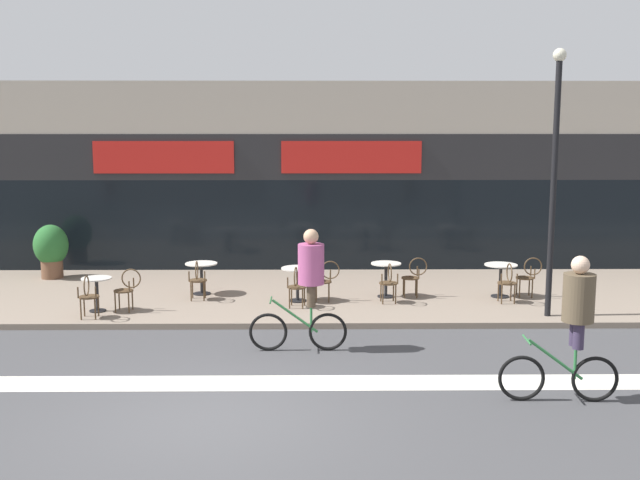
% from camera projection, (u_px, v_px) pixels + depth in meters
% --- Properties ---
extents(ground_plane, '(120.00, 120.00, 0.00)m').
position_uv_depth(ground_plane, '(208.00, 419.00, 10.17)').
color(ground_plane, '#424244').
extents(sidewalk_slab, '(40.00, 5.50, 0.12)m').
position_uv_depth(sidewalk_slab, '(251.00, 295.00, 17.32)').
color(sidewalk_slab, gray).
rests_on(sidewalk_slab, ground).
extents(storefront_facade, '(40.00, 4.06, 5.09)m').
position_uv_depth(storefront_facade, '(263.00, 175.00, 21.60)').
color(storefront_facade, '#B2A899').
rests_on(storefront_facade, ground).
extents(bike_lane_stripe, '(36.00, 0.70, 0.01)m').
position_uv_depth(bike_lane_stripe, '(220.00, 383.00, 11.57)').
color(bike_lane_stripe, silver).
rests_on(bike_lane_stripe, ground).
extents(bistro_table_0, '(0.62, 0.62, 0.71)m').
position_uv_depth(bistro_table_0, '(97.00, 288.00, 15.48)').
color(bistro_table_0, black).
rests_on(bistro_table_0, sidewalk_slab).
extents(bistro_table_1, '(0.73, 0.73, 0.72)m').
position_uv_depth(bistro_table_1, '(201.00, 272.00, 17.06)').
color(bistro_table_1, black).
rests_on(bistro_table_1, sidewalk_slab).
extents(bistro_table_2, '(0.71, 0.71, 0.75)m').
position_uv_depth(bistro_table_2, '(297.00, 277.00, 16.37)').
color(bistro_table_2, black).
rests_on(bistro_table_2, sidewalk_slab).
extents(bistro_table_3, '(0.68, 0.68, 0.78)m').
position_uv_depth(bistro_table_3, '(386.00, 273.00, 16.77)').
color(bistro_table_3, black).
rests_on(bistro_table_3, sidewalk_slab).
extents(bistro_table_4, '(0.73, 0.73, 0.75)m').
position_uv_depth(bistro_table_4, '(501.00, 274.00, 16.78)').
color(bistro_table_4, black).
rests_on(bistro_table_4, sidewalk_slab).
extents(cafe_chair_0_near, '(0.42, 0.59, 0.90)m').
position_uv_depth(cafe_chair_0_near, '(88.00, 294.00, 14.86)').
color(cafe_chair_0_near, '#4C3823').
rests_on(cafe_chair_0_near, sidewalk_slab).
extents(cafe_chair_0_side, '(0.58, 0.41, 0.90)m').
position_uv_depth(cafe_chair_0_side, '(127.00, 287.00, 15.49)').
color(cafe_chair_0_side, '#4C3823').
rests_on(cafe_chair_0_side, sidewalk_slab).
extents(cafe_chair_1_near, '(0.42, 0.58, 0.90)m').
position_uv_depth(cafe_chair_1_near, '(197.00, 277.00, 16.44)').
color(cafe_chair_1_near, '#4C3823').
rests_on(cafe_chair_1_near, sidewalk_slab).
extents(cafe_chair_2_near, '(0.45, 0.60, 0.90)m').
position_uv_depth(cafe_chair_2_near, '(296.00, 284.00, 15.75)').
color(cafe_chair_2_near, '#4C3823').
rests_on(cafe_chair_2_near, sidewalk_slab).
extents(cafe_chair_2_side, '(0.58, 0.41, 0.90)m').
position_uv_depth(cafe_chair_2_side, '(326.00, 278.00, 16.38)').
color(cafe_chair_2_side, '#4C3823').
rests_on(cafe_chair_2_side, sidewalk_slab).
extents(cafe_chair_3_near, '(0.43, 0.59, 0.90)m').
position_uv_depth(cafe_chair_3_near, '(389.00, 280.00, 16.16)').
color(cafe_chair_3_near, '#4C3823').
rests_on(cafe_chair_3_near, sidewalk_slab).
extents(cafe_chair_3_side, '(0.58, 0.41, 0.90)m').
position_uv_depth(cafe_chair_3_side, '(414.00, 274.00, 16.78)').
color(cafe_chair_3_side, '#4C3823').
rests_on(cafe_chair_3_side, sidewalk_slab).
extents(cafe_chair_4_near, '(0.41, 0.58, 0.90)m').
position_uv_depth(cafe_chair_4_near, '(508.00, 280.00, 16.17)').
color(cafe_chair_4_near, '#4C3823').
rests_on(cafe_chair_4_near, sidewalk_slab).
extents(cafe_chair_4_side, '(0.58, 0.42, 0.90)m').
position_uv_depth(cafe_chair_4_side, '(528.00, 274.00, 16.79)').
color(cafe_chair_4_side, '#4C3823').
rests_on(cafe_chair_4_side, sidewalk_slab).
extents(planter_pot, '(0.86, 0.86, 1.36)m').
position_uv_depth(planter_pot, '(51.00, 249.00, 18.83)').
color(planter_pot, brown).
rests_on(planter_pot, sidewalk_slab).
extents(lamp_post, '(0.26, 0.26, 5.30)m').
position_uv_depth(lamp_post, '(554.00, 165.00, 14.73)').
color(lamp_post, black).
rests_on(lamp_post, sidewalk_slab).
extents(cyclist_0, '(1.73, 0.48, 2.18)m').
position_uv_depth(cyclist_0, '(308.00, 280.00, 13.06)').
color(cyclist_0, black).
rests_on(cyclist_0, ground).
extents(cyclist_1, '(1.72, 0.51, 2.14)m').
position_uv_depth(cyclist_1, '(574.00, 317.00, 10.63)').
color(cyclist_1, black).
rests_on(cyclist_1, ground).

